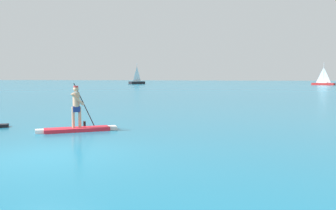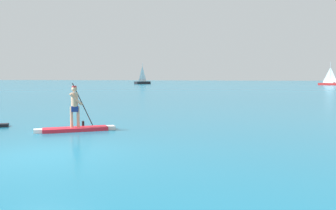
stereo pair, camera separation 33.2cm
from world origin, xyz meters
name	(u,v)px [view 1 (the left image)]	position (x,y,z in m)	size (l,w,h in m)	color
ground	(49,155)	(0.00, 0.00, 0.00)	(440.00, 440.00, 0.00)	#196B8C
paddleboarder_mid_center	(77,123)	(-1.37, 4.01, 0.32)	(2.75, 2.12, 1.86)	red
sailboat_left_horizon	(137,82)	(-30.20, 92.72, 0.77)	(3.96, 5.40, 6.33)	black
sailboat_right_horizon	(323,83)	(22.33, 93.04, 0.66)	(5.81, 4.14, 6.04)	#A51E1E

